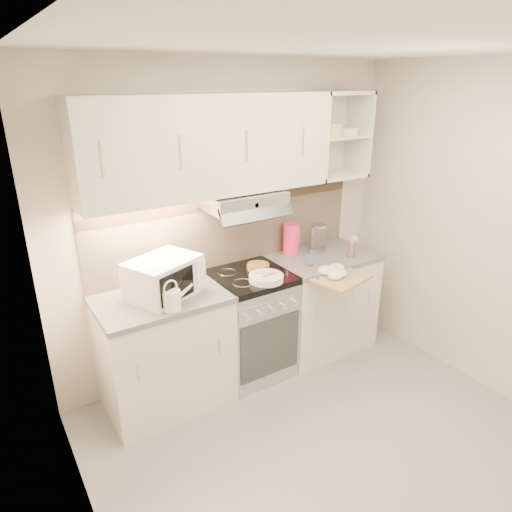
{
  "coord_description": "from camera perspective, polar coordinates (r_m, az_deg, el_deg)",
  "views": [
    {
      "loc": [
        -1.75,
        -1.71,
        2.34
      ],
      "look_at": [
        -0.04,
        0.95,
        1.11
      ],
      "focal_mm": 32.0,
      "sensor_mm": 36.0,
      "label": 1
    }
  ],
  "objects": [
    {
      "name": "room_shell",
      "position": [
        2.81,
        7.22,
        6.4
      ],
      "size": [
        3.04,
        2.84,
        2.52
      ],
      "color": "beige",
      "rests_on": "ground"
    },
    {
      "name": "plate_stack",
      "position": [
        3.48,
        1.29,
        -2.74
      ],
      "size": [
        0.26,
        0.26,
        0.06
      ],
      "rotation": [
        0.0,
        0.0,
        -0.36
      ],
      "color": "white",
      "rests_on": "electric_range"
    },
    {
      "name": "microwave",
      "position": [
        3.27,
        -11.45,
        -2.63
      ],
      "size": [
        0.58,
        0.52,
        0.27
      ],
      "rotation": [
        0.0,
        0.0,
        0.4
      ],
      "color": "white",
      "rests_on": "worktop_left"
    },
    {
      "name": "spice_jar",
      "position": [
        3.77,
        6.85,
        -0.55
      ],
      "size": [
        0.06,
        0.06,
        0.09
      ],
      "rotation": [
        0.0,
        0.0,
        -0.01
      ],
      "color": "silver",
      "rests_on": "worktop_right"
    },
    {
      "name": "bread_loaf",
      "position": [
        3.69,
        0.26,
        -1.33
      ],
      "size": [
        0.18,
        0.18,
        0.05
      ],
      "primitive_type": "cylinder",
      "color": "#B2744D",
      "rests_on": "electric_range"
    },
    {
      "name": "cutting_board",
      "position": [
        3.67,
        10.15,
        -2.65
      ],
      "size": [
        0.5,
        0.47,
        0.02
      ],
      "primitive_type": "cube",
      "rotation": [
        0.0,
        0.0,
        0.22
      ],
      "color": "tan",
      "rests_on": "base_cabinet_right"
    },
    {
      "name": "base_cabinet_left",
      "position": [
        3.54,
        -11.3,
        -11.83
      ],
      "size": [
        0.9,
        0.6,
        0.86
      ],
      "primitive_type": "cube",
      "color": "silver",
      "rests_on": "ground"
    },
    {
      "name": "glass_jar",
      "position": [
        4.07,
        7.8,
        2.25
      ],
      "size": [
        0.13,
        0.13,
        0.25
      ],
      "rotation": [
        0.0,
        0.0,
        0.22
      ],
      "color": "white",
      "rests_on": "worktop_right"
    },
    {
      "name": "ground",
      "position": [
        3.38,
        10.1,
        -22.88
      ],
      "size": [
        3.0,
        3.0,
        0.0
      ],
      "primitive_type": "plane",
      "color": "gray",
      "rests_on": "ground"
    },
    {
      "name": "electric_range",
      "position": [
        3.81,
        -0.73,
        -8.45
      ],
      "size": [
        0.6,
        0.6,
        0.9
      ],
      "color": "#B7B7BC",
      "rests_on": "ground"
    },
    {
      "name": "spray_bottle",
      "position": [
        4.01,
        11.83,
        0.96
      ],
      "size": [
        0.08,
        0.08,
        0.2
      ],
      "rotation": [
        0.0,
        0.0,
        -0.32
      ],
      "color": "pink",
      "rests_on": "worktop_right"
    },
    {
      "name": "worktop_right",
      "position": [
        4.03,
        8.32,
        -0.19
      ],
      "size": [
        0.92,
        0.62,
        0.04
      ],
      "primitive_type": "cube",
      "color": "slate",
      "rests_on": "base_cabinet_right"
    },
    {
      "name": "pink_pitcher",
      "position": [
        3.99,
        4.42,
        2.14
      ],
      "size": [
        0.15,
        0.14,
        0.27
      ],
      "rotation": [
        0.0,
        0.0,
        -0.24
      ],
      "color": "#FF2D64",
      "rests_on": "worktop_right"
    },
    {
      "name": "base_cabinet_right",
      "position": [
        4.22,
        7.99,
        -5.89
      ],
      "size": [
        0.9,
        0.6,
        0.86
      ],
      "primitive_type": "cube",
      "color": "silver",
      "rests_on": "ground"
    },
    {
      "name": "worktop_left",
      "position": [
        3.32,
        -11.85,
        -5.3
      ],
      "size": [
        0.92,
        0.62,
        0.04
      ],
      "primitive_type": "cube",
      "color": "slate",
      "rests_on": "base_cabinet_left"
    },
    {
      "name": "watering_can",
      "position": [
        3.09,
        -10.44,
        -5.24
      ],
      "size": [
        0.25,
        0.13,
        0.21
      ],
      "rotation": [
        0.0,
        0.0,
        0.2
      ],
      "color": "white",
      "rests_on": "worktop_left"
    },
    {
      "name": "dish_towel",
      "position": [
        3.68,
        9.96,
        -1.74
      ],
      "size": [
        0.35,
        0.32,
        0.08
      ],
      "primitive_type": null,
      "rotation": [
        0.0,
        0.0,
        -0.36
      ],
      "color": "white",
      "rests_on": "cutting_board"
    }
  ]
}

